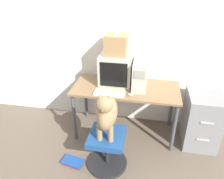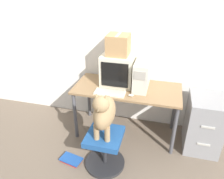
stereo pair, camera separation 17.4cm
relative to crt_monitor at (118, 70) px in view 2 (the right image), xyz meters
The scene contains 12 objects.
ground_plane 1.09m from the crt_monitor, 70.11° to the right, with size 12.00×12.00×0.00m, color #6B5B4C.
wall_back 0.46m from the crt_monitor, 62.11° to the left, with size 8.00×0.05×2.60m.
desk 0.36m from the crt_monitor, 32.72° to the right, with size 1.47×0.67×0.77m.
crt_monitor is the anchor object (origin of this frame).
pc_tower 0.35m from the crt_monitor, ahead, with size 0.19×0.47×0.39m.
keyboard 0.38m from the crt_monitor, 95.52° to the right, with size 0.41×0.17×0.03m.
computer_mouse 0.46m from the crt_monitor, 52.25° to the right, with size 0.07×0.04×0.03m.
office_chair 1.08m from the crt_monitor, 87.93° to the right, with size 0.51×0.51×0.48m.
dog 0.82m from the crt_monitor, 87.92° to the right, with size 0.23×0.49×0.60m.
filing_cabinet 1.37m from the crt_monitor, ahead, with size 0.45×0.55×0.77m.
cardboard_box 0.35m from the crt_monitor, 90.00° to the left, with size 0.29×0.29×0.28m.
book_stack_floor 1.36m from the crt_monitor, 115.57° to the right, with size 0.31×0.22×0.04m.
Camera 2 is at (0.47, -2.31, 2.18)m, focal length 35.00 mm.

